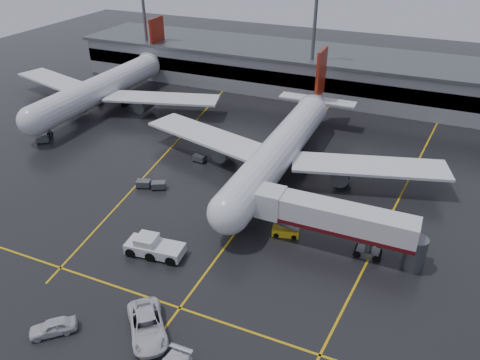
% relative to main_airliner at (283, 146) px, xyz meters
% --- Properties ---
extents(ground, '(220.00, 220.00, 0.00)m').
position_rel_main_airliner_xyz_m(ground, '(0.00, -9.70, -4.21)').
color(ground, black).
rests_on(ground, ground).
extents(apron_line_centre, '(0.25, 90.00, 0.02)m').
position_rel_main_airliner_xyz_m(apron_line_centre, '(0.00, -9.70, -4.20)').
color(apron_line_centre, gold).
rests_on(apron_line_centre, ground).
extents(apron_line_stop, '(60.00, 0.25, 0.02)m').
position_rel_main_airliner_xyz_m(apron_line_stop, '(0.00, -31.70, -4.20)').
color(apron_line_stop, gold).
rests_on(apron_line_stop, ground).
extents(apron_line_left, '(9.99, 69.35, 0.02)m').
position_rel_main_airliner_xyz_m(apron_line_left, '(-20.00, 0.30, -4.20)').
color(apron_line_left, gold).
rests_on(apron_line_left, ground).
extents(apron_line_right, '(7.57, 69.64, 0.02)m').
position_rel_main_airliner_xyz_m(apron_line_right, '(18.00, 0.30, -4.20)').
color(apron_line_right, gold).
rests_on(apron_line_right, ground).
extents(terminal, '(122.00, 19.00, 8.60)m').
position_rel_main_airliner_xyz_m(terminal, '(0.00, 38.23, 0.11)').
color(terminal, gray).
rests_on(terminal, ground).
extents(light_mast_left, '(3.00, 1.20, 25.45)m').
position_rel_main_airliner_xyz_m(light_mast_left, '(-45.00, 32.30, 10.27)').
color(light_mast_left, '#595B60').
rests_on(light_mast_left, ground).
extents(light_mast_mid, '(3.00, 1.20, 25.45)m').
position_rel_main_airliner_xyz_m(light_mast_mid, '(-5.00, 32.30, 10.27)').
color(light_mast_mid, '#595B60').
rests_on(light_mast_mid, ground).
extents(main_airliner, '(48.80, 45.60, 14.10)m').
position_rel_main_airliner_xyz_m(main_airliner, '(0.00, 0.00, 0.00)').
color(main_airliner, silver).
rests_on(main_airliner, ground).
extents(second_airliner, '(48.80, 45.60, 14.10)m').
position_rel_main_airliner_xyz_m(second_airliner, '(-42.00, 12.00, 0.00)').
color(second_airliner, silver).
rests_on(second_airliner, ground).
extents(jet_bridge, '(19.90, 3.40, 6.05)m').
position_rel_main_airliner_xyz_m(jet_bridge, '(11.87, -15.70, -0.28)').
color(jet_bridge, silver).
rests_on(jet_bridge, ground).
extents(pushback_tractor, '(7.10, 3.61, 2.44)m').
position_rel_main_airliner_xyz_m(pushback_tractor, '(-7.11, -25.33, -3.24)').
color(pushback_tractor, silver).
rests_on(pushback_tractor, ground).
extents(belt_loader, '(3.53, 2.17, 2.09)m').
position_rel_main_airliner_xyz_m(belt_loader, '(5.90, -15.66, -3.69)').
color(belt_loader, yellow).
rests_on(belt_loader, ground).
extents(service_van_a, '(7.01, 7.38, 1.94)m').
position_rel_main_airliner_xyz_m(service_van_a, '(-1.16, -35.73, -3.24)').
color(service_van_a, silver).
rests_on(service_van_a, ground).
extents(service_van_d, '(4.41, 4.25, 1.49)m').
position_rel_main_airliner_xyz_m(service_van_d, '(-9.48, -39.25, -3.46)').
color(service_van_d, silver).
rests_on(service_van_d, ground).
extents(baggage_cart_a, '(2.38, 2.08, 1.12)m').
position_rel_main_airliner_xyz_m(baggage_cart_a, '(-14.57, -12.38, -3.58)').
color(baggage_cart_a, '#595B60').
rests_on(baggage_cart_a, ground).
extents(baggage_cart_b, '(2.31, 1.86, 1.12)m').
position_rel_main_airliner_xyz_m(baggage_cart_b, '(-16.81, -12.86, -3.58)').
color(baggage_cart_b, '#595B60').
rests_on(baggage_cart_b, ground).
extents(baggage_cart_c, '(2.12, 1.49, 1.12)m').
position_rel_main_airliner_xyz_m(baggage_cart_c, '(-13.10, -2.48, -3.58)').
color(baggage_cart_c, '#595B60').
rests_on(baggage_cart_c, ground).
extents(baggage_cart_d, '(2.02, 1.34, 1.12)m').
position_rel_main_airliner_xyz_m(baggage_cart_d, '(-47.22, 0.53, -3.58)').
color(baggage_cart_d, '#595B60').
rests_on(baggage_cart_d, ground).
extents(baggage_cart_e, '(2.38, 2.23, 1.12)m').
position_rel_main_airliner_xyz_m(baggage_cart_e, '(-41.33, -7.11, -3.58)').
color(baggage_cart_e, '#595B60').
rests_on(baggage_cart_e, ground).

